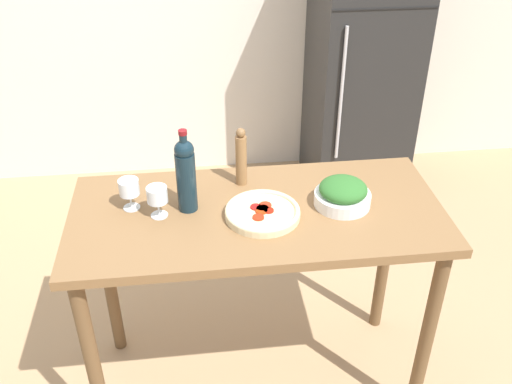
{
  "coord_description": "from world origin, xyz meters",
  "views": [
    {
      "loc": [
        -0.21,
        -1.74,
        2.14
      ],
      "look_at": [
        0.0,
        0.03,
        0.99
      ],
      "focal_mm": 40.0,
      "sensor_mm": 36.0,
      "label": 1
    }
  ],
  "objects_px": {
    "wine_bottle": "(186,174)",
    "wine_glass_near": "(157,196)",
    "refrigerator": "(362,59)",
    "pepper_mill": "(241,157)",
    "homemade_pizza": "(262,212)",
    "wine_glass_far": "(129,189)",
    "salad_bowl": "(343,194)"
  },
  "relations": [
    {
      "from": "wine_glass_far",
      "to": "salad_bowl",
      "type": "relative_size",
      "value": 0.57
    },
    {
      "from": "refrigerator",
      "to": "pepper_mill",
      "type": "bearing_deg",
      "value": -122.42
    },
    {
      "from": "pepper_mill",
      "to": "refrigerator",
      "type": "bearing_deg",
      "value": 57.58
    },
    {
      "from": "wine_glass_near",
      "to": "homemade_pizza",
      "type": "height_order",
      "value": "wine_glass_near"
    },
    {
      "from": "wine_glass_far",
      "to": "salad_bowl",
      "type": "bearing_deg",
      "value": -5.3
    },
    {
      "from": "wine_glass_far",
      "to": "salad_bowl",
      "type": "distance_m",
      "value": 0.79
    },
    {
      "from": "wine_glass_near",
      "to": "wine_glass_far",
      "type": "relative_size",
      "value": 1.0
    },
    {
      "from": "refrigerator",
      "to": "homemade_pizza",
      "type": "distance_m",
      "value": 1.86
    },
    {
      "from": "wine_glass_near",
      "to": "wine_glass_far",
      "type": "distance_m",
      "value": 0.12
    },
    {
      "from": "wine_bottle",
      "to": "wine_glass_near",
      "type": "height_order",
      "value": "wine_bottle"
    },
    {
      "from": "wine_glass_far",
      "to": "homemade_pizza",
      "type": "distance_m",
      "value": 0.5
    },
    {
      "from": "refrigerator",
      "to": "wine_glass_far",
      "type": "xyz_separation_m",
      "value": [
        -1.32,
        -1.54,
        0.11
      ]
    },
    {
      "from": "pepper_mill",
      "to": "homemade_pizza",
      "type": "distance_m",
      "value": 0.27
    },
    {
      "from": "salad_bowl",
      "to": "homemade_pizza",
      "type": "bearing_deg",
      "value": -172.93
    },
    {
      "from": "wine_bottle",
      "to": "pepper_mill",
      "type": "distance_m",
      "value": 0.27
    },
    {
      "from": "pepper_mill",
      "to": "homemade_pizza",
      "type": "height_order",
      "value": "pepper_mill"
    },
    {
      "from": "wine_glass_near",
      "to": "pepper_mill",
      "type": "xyz_separation_m",
      "value": [
        0.32,
        0.19,
        0.03
      ]
    },
    {
      "from": "wine_glass_far",
      "to": "pepper_mill",
      "type": "relative_size",
      "value": 0.5
    },
    {
      "from": "salad_bowl",
      "to": "homemade_pizza",
      "type": "distance_m",
      "value": 0.31
    },
    {
      "from": "wine_bottle",
      "to": "wine_glass_near",
      "type": "distance_m",
      "value": 0.13
    },
    {
      "from": "wine_bottle",
      "to": "homemade_pizza",
      "type": "bearing_deg",
      "value": -17.24
    },
    {
      "from": "wine_glass_near",
      "to": "refrigerator",
      "type": "bearing_deg",
      "value": 52.72
    },
    {
      "from": "homemade_pizza",
      "to": "wine_glass_near",
      "type": "bearing_deg",
      "value": 172.62
    },
    {
      "from": "refrigerator",
      "to": "homemade_pizza",
      "type": "bearing_deg",
      "value": -117.04
    },
    {
      "from": "salad_bowl",
      "to": "pepper_mill",
      "type": "bearing_deg",
      "value": 151.08
    },
    {
      "from": "wine_glass_far",
      "to": "wine_glass_near",
      "type": "bearing_deg",
      "value": -31.04
    },
    {
      "from": "wine_bottle",
      "to": "pepper_mill",
      "type": "bearing_deg",
      "value": 35.77
    },
    {
      "from": "pepper_mill",
      "to": "wine_bottle",
      "type": "bearing_deg",
      "value": -144.23
    },
    {
      "from": "refrigerator",
      "to": "salad_bowl",
      "type": "xyz_separation_m",
      "value": [
        -0.53,
        -1.61,
        0.07
      ]
    },
    {
      "from": "homemade_pizza",
      "to": "pepper_mill",
      "type": "bearing_deg",
      "value": 102.74
    },
    {
      "from": "refrigerator",
      "to": "wine_bottle",
      "type": "distance_m",
      "value": 1.93
    },
    {
      "from": "refrigerator",
      "to": "wine_glass_far",
      "type": "relative_size",
      "value": 14.87
    }
  ]
}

